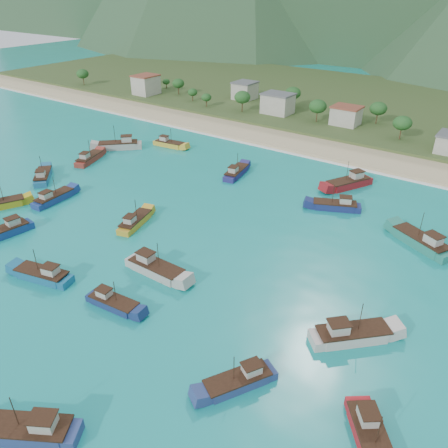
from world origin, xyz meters
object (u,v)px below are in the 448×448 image
Objects in this scene: boat_2 at (89,159)px; boat_5 at (156,269)px; boat_31 at (43,275)px; boat_4 at (372,441)px; boat_6 at (239,382)px; boat_11 at (113,303)px; boat_28 at (169,144)px; boat_23 at (349,183)px; boat_14 at (54,198)px; boat_17 at (336,206)px; boat_0 at (351,335)px; boat_9 at (1,205)px; boat_30 at (43,177)px; boat_19 at (5,232)px; boat_27 at (29,431)px; boat_16 at (135,222)px; boat_1 at (236,173)px; boat_29 at (421,242)px; boat_8 at (119,145)px.

boat_2 is 60.47m from boat_5.
boat_4 is at bearing -101.62° from boat_31.
boat_6 reaches higher than boat_11.
boat_28 is at bearing -150.91° from boat_11.
boat_6 is 67.91m from boat_23.
boat_5 is 39.94m from boat_14.
boat_23 reaches higher than boat_5.
boat_17 reaches higher than boat_6.
boat_0 is at bearing 96.94° from boat_5.
boat_30 reaches higher than boat_9.
boat_19 is 0.87× the size of boat_23.
boat_31 is at bearing -67.00° from boat_2.
boat_9 is at bearing -106.50° from boat_11.
boat_27 is 1.09× the size of boat_28.
boat_23 reaches higher than boat_2.
boat_19 is 1.05× the size of boat_28.
boat_16 is 0.99× the size of boat_28.
boat_31 is at bearing -102.28° from boat_1.
boat_29 reaches higher than boat_9.
boat_2 is 102.88m from boat_4.
boat_19 is 1.08× the size of boat_30.
boat_17 is (31.51, 31.47, 0.07)m from boat_16.
boat_29 is at bearing -51.77° from boat_27.
boat_30 is at bearing 139.53° from boat_8.
boat_0 is 1.12× the size of boat_11.
boat_27 is at bearing 177.50° from boat_8.
boat_23 reaches higher than boat_29.
boat_2 is 31.54m from boat_9.
boat_11 is (54.98, -51.88, -0.40)m from boat_8.
boat_28 is 0.95× the size of boat_31.
boat_14 is 1.05× the size of boat_30.
boat_17 is at bearing -17.11° from boat_1.
boat_11 is at bearing -86.73° from boat_1.
boat_8 is 43.94m from boat_9.
boat_29 reaches higher than boat_1.
boat_2 is at bearing 28.67° from boat_31.
boat_31 is at bearing -34.91° from boat_4.
boat_29 is at bearing -33.22° from boat_30.
boat_1 is 1.07× the size of boat_30.
boat_1 is 0.98× the size of boat_2.
boat_4 is at bearing -17.32° from boat_14.
boat_8 reaches higher than boat_16.
boat_30 reaches higher than boat_31.
boat_2 is 1.10× the size of boat_30.
boat_27 is (25.76, -41.78, 0.14)m from boat_16.
boat_9 is 53.77m from boat_28.
boat_0 reaches higher than boat_27.
boat_0 is 0.91× the size of boat_5.
boat_5 is at bearing -127.89° from boat_0.
boat_6 is 0.89× the size of boat_19.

